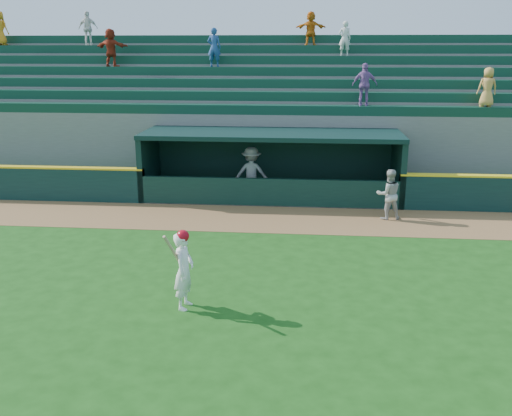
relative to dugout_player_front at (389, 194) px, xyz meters
name	(u,v)px	position (x,y,z in m)	size (l,w,h in m)	color
ground	(250,277)	(-3.98, -5.29, -0.83)	(120.00, 120.00, 0.00)	#164711
warning_track	(265,219)	(-3.98, -0.39, -0.82)	(40.00, 3.00, 0.01)	brown
dugout_player_front	(389,194)	(0.00, 0.00, 0.00)	(0.80, 0.63, 1.65)	#AAAAA4
dugout_player_inside	(251,173)	(-4.70, 2.21, 0.14)	(1.24, 0.72, 1.93)	gray
dugout	(272,160)	(-3.98, 2.72, 0.53)	(9.40, 2.80, 2.46)	slate
stands	(279,118)	(-3.97, 7.28, 1.57)	(34.50, 6.25, 7.06)	slate
batter_at_plate	(184,269)	(-5.20, -7.12, 0.06)	(0.56, 0.78, 1.77)	white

